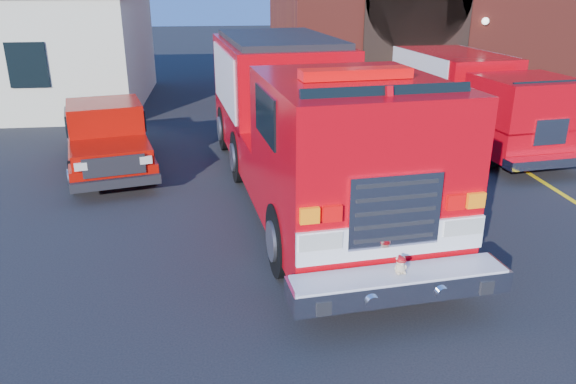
{
  "coord_description": "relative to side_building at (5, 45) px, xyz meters",
  "views": [
    {
      "loc": [
        -0.99,
        -9.62,
        4.54
      ],
      "look_at": [
        0.0,
        -1.2,
        1.3
      ],
      "focal_mm": 35.0,
      "sensor_mm": 36.0,
      "label": 1
    }
  ],
  "objects": [
    {
      "name": "ground",
      "position": [
        9.0,
        -13.0,
        -2.2
      ],
      "size": [
        100.0,
        100.0,
        0.0
      ],
      "primitive_type": "plane",
      "color": "black",
      "rests_on": "ground"
    },
    {
      "name": "parking_stripe_near",
      "position": [
        15.5,
        -12.0,
        -2.2
      ],
      "size": [
        0.12,
        3.0,
        0.01
      ],
      "primitive_type": "cube",
      "color": "yellow",
      "rests_on": "ground"
    },
    {
      "name": "parking_stripe_mid",
      "position": [
        15.5,
        -9.0,
        -2.2
      ],
      "size": [
        0.12,
        3.0,
        0.01
      ],
      "primitive_type": "cube",
      "color": "yellow",
      "rests_on": "ground"
    },
    {
      "name": "parking_stripe_far",
      "position": [
        15.5,
        -6.0,
        -2.2
      ],
      "size": [
        0.12,
        3.0,
        0.01
      ],
      "primitive_type": "cube",
      "color": "yellow",
      "rests_on": "ground"
    },
    {
      "name": "side_building",
      "position": [
        0.0,
        0.0,
        0.0
      ],
      "size": [
        10.2,
        8.2,
        4.35
      ],
      "color": "beige",
      "rests_on": "ground"
    },
    {
      "name": "fire_engine",
      "position": [
        9.72,
        -10.9,
        -0.52
      ],
      "size": [
        4.04,
        10.78,
        3.24
      ],
      "color": "black",
      "rests_on": "ground"
    },
    {
      "name": "pickup_truck",
      "position": [
        5.06,
        -8.42,
        -1.39
      ],
      "size": [
        3.05,
        5.54,
        1.72
      ],
      "color": "black",
      "rests_on": "ground"
    },
    {
      "name": "secondary_truck",
      "position": [
        15.22,
        -7.0,
        -0.88
      ],
      "size": [
        3.2,
        7.72,
        2.43
      ],
      "color": "black",
      "rests_on": "ground"
    }
  ]
}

